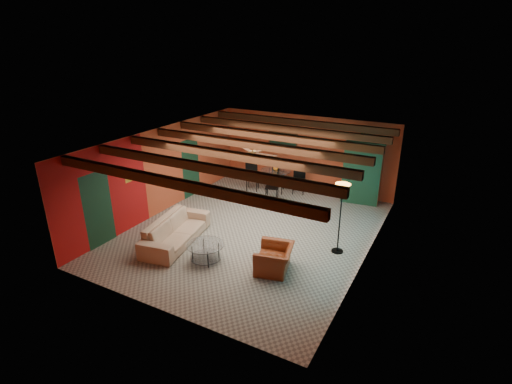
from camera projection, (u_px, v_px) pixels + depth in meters
The scene contains 11 objects.
room at pixel (254, 152), 10.58m from camera, with size 6.52×8.01×2.71m.
sofa at pixel (176, 231), 10.61m from camera, with size 2.42×0.95×0.71m, color tan.
armchair at pixel (274, 259), 9.35m from camera, with size 0.96×0.84×0.63m, color maroon.
coffee_table at pixel (206, 252), 9.76m from camera, with size 0.93×0.93×0.48m, color silver, non-canonical shape.
dining_table at pixel (275, 177), 14.05m from camera, with size 2.17×2.17×1.13m, color silver, non-canonical shape.
armoire at pixel (363, 173), 13.04m from camera, with size 1.18×0.58×2.06m, color brown.
floor_lamp at pixel (340, 219), 9.92m from camera, with size 0.39×0.39×1.91m, color black, non-canonical shape.
ceiling_fan at pixel (252, 153), 10.49m from camera, with size 1.50×1.50×0.44m, color #472614, non-canonical shape.
painting at pixel (283, 142), 14.38m from camera, with size 1.05×0.03×0.65m, color black.
potted_plant at pixel (367, 135), 12.56m from camera, with size 0.45×0.39×0.50m, color #26661E.
vase at pixel (276, 159), 13.81m from camera, with size 0.19×0.19×0.19m, color orange.
Camera 1 is at (4.88, -8.88, 5.27)m, focal length 27.36 mm.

